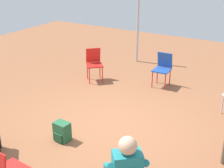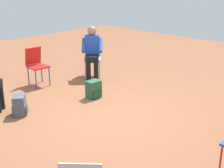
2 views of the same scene
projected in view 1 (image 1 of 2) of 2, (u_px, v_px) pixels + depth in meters
ground_plane at (105, 127)px, 6.06m from camera, size 15.23×15.23×0.00m
chair_southwest at (94, 62)px, 8.16m from camera, size 0.59×0.58×0.85m
chair_west at (163, 67)px, 7.80m from camera, size 0.45×0.41×0.85m
backpack_by_empty_chair at (62, 133)px, 5.58m from camera, size 0.27×0.30×0.36m
tent_pole_near at (138, 24)px, 9.31m from camera, size 0.07×0.07×2.38m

